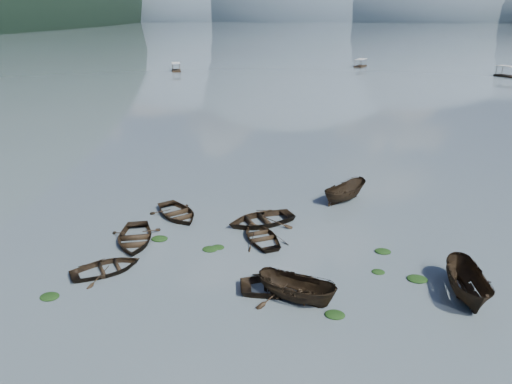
# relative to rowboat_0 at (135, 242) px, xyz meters

# --- Properties ---
(ground_plane) EXTENTS (2400.00, 2400.00, 0.00)m
(ground_plane) POSITION_rel_rowboat_0_xyz_m (7.42, -6.93, 0.00)
(ground_plane) COLOR #4B575E
(haze_mtn_a) EXTENTS (520.00, 520.00, 280.00)m
(haze_mtn_a) POSITION_rel_rowboat_0_xyz_m (-252.58, 893.07, 0.00)
(haze_mtn_a) COLOR #475666
(haze_mtn_a) RESTS_ON ground
(haze_mtn_b) EXTENTS (520.00, 520.00, 340.00)m
(haze_mtn_b) POSITION_rel_rowboat_0_xyz_m (-52.58, 893.07, 0.00)
(haze_mtn_b) COLOR #475666
(haze_mtn_b) RESTS_ON ground
(haze_mtn_c) EXTENTS (520.00, 520.00, 260.00)m
(haze_mtn_c) POSITION_rel_rowboat_0_xyz_m (147.42, 893.07, 0.00)
(haze_mtn_c) COLOR #475666
(haze_mtn_c) RESTS_ON ground
(haze_mtn_d) EXTENTS (520.00, 520.00, 220.00)m
(haze_mtn_d) POSITION_rel_rowboat_0_xyz_m (327.42, 893.07, 0.00)
(haze_mtn_d) COLOR #475666
(haze_mtn_d) RESTS_ON ground
(rowboat_0) EXTENTS (4.65, 5.54, 0.98)m
(rowboat_0) POSITION_rel_rowboat_0_xyz_m (0.00, 0.00, 0.00)
(rowboat_0) COLOR black
(rowboat_0) RESTS_ON ground
(rowboat_1) EXTENTS (4.93, 4.72, 0.83)m
(rowboat_1) POSITION_rel_rowboat_0_xyz_m (-0.19, -3.78, 0.00)
(rowboat_1) COLOR black
(rowboat_1) RESTS_ON ground
(rowboat_2) EXTENTS (4.73, 3.11, 1.71)m
(rowboat_2) POSITION_rel_rowboat_0_xyz_m (11.05, -5.08, 0.00)
(rowboat_2) COLOR black
(rowboat_2) RESTS_ON ground
(rowboat_3) EXTENTS (4.57, 5.03, 0.85)m
(rowboat_3) POSITION_rel_rowboat_0_xyz_m (8.29, 1.58, 0.00)
(rowboat_3) COLOR black
(rowboat_3) RESTS_ON ground
(rowboat_4) EXTENTS (5.42, 4.35, 1.00)m
(rowboat_4) POSITION_rel_rowboat_0_xyz_m (10.34, -4.21, 0.00)
(rowboat_4) COLOR black
(rowboat_4) RESTS_ON ground
(rowboat_5) EXTENTS (1.83, 4.85, 1.87)m
(rowboat_5) POSITION_rel_rowboat_0_xyz_m (20.05, -3.43, 0.00)
(rowboat_5) COLOR black
(rowboat_5) RESTS_ON ground
(rowboat_6) EXTENTS (5.55, 5.65, 0.96)m
(rowboat_6) POSITION_rel_rowboat_0_xyz_m (1.60, 4.32, 0.00)
(rowboat_6) COLOR black
(rowboat_6) RESTS_ON ground
(rowboat_7) EXTENTS (6.10, 5.66, 1.03)m
(rowboat_7) POSITION_rel_rowboat_0_xyz_m (7.92, 4.02, 0.00)
(rowboat_7) COLOR black
(rowboat_7) RESTS_ON ground
(rowboat_8) EXTENTS (4.26, 4.50, 1.74)m
(rowboat_8) POSITION_rel_rowboat_0_xyz_m (14.05, 9.25, 0.00)
(rowboat_8) COLOR black
(rowboat_8) RESTS_ON ground
(weed_clump_0) EXTENTS (1.05, 0.86, 0.23)m
(weed_clump_0) POSITION_rel_rowboat_0_xyz_m (-2.05, -6.70, 0.00)
(weed_clump_0) COLOR black
(weed_clump_0) RESTS_ON ground
(weed_clump_1) EXTENTS (0.85, 0.68, 0.19)m
(weed_clump_1) POSITION_rel_rowboat_0_xyz_m (5.66, 0.00, 0.00)
(weed_clump_1) COLOR black
(weed_clump_1) RESTS_ON ground
(weed_clump_2) EXTENTS (1.03, 0.83, 0.22)m
(weed_clump_2) POSITION_rel_rowboat_0_xyz_m (13.06, -6.09, 0.00)
(weed_clump_2) COLOR black
(weed_clump_2) RESTS_ON ground
(weed_clump_3) EXTENTS (0.78, 0.66, 0.17)m
(weed_clump_3) POSITION_rel_rowboat_0_xyz_m (15.65, -1.58, 0.00)
(weed_clump_3) COLOR black
(weed_clump_3) RESTS_ON ground
(weed_clump_4) EXTENTS (1.16, 0.92, 0.24)m
(weed_clump_4) POSITION_rel_rowboat_0_xyz_m (17.77, -2.09, 0.00)
(weed_clump_4) COLOR black
(weed_clump_4) RESTS_ON ground
(weed_clump_5) EXTENTS (1.12, 0.90, 0.24)m
(weed_clump_5) POSITION_rel_rowboat_0_xyz_m (1.53, 0.57, 0.00)
(weed_clump_5) COLOR black
(weed_clump_5) RESTS_ON ground
(weed_clump_6) EXTENTS (1.00, 0.84, 0.21)m
(weed_clump_6) POSITION_rel_rowboat_0_xyz_m (5.22, -0.34, 0.00)
(weed_clump_6) COLOR black
(weed_clump_6) RESTS_ON ground
(weed_clump_7) EXTENTS (1.02, 0.82, 0.22)m
(weed_clump_7) POSITION_rel_rowboat_0_xyz_m (16.19, 0.95, 0.00)
(weed_clump_7) COLOR black
(weed_clump_7) RESTS_ON ground
(pontoon_left) EXTENTS (3.77, 5.61, 1.99)m
(pontoon_left) POSITION_rel_rowboat_0_xyz_m (-25.56, 90.21, 0.00)
(pontoon_left) COLOR black
(pontoon_left) RESTS_ON ground
(pontoon_centre) EXTENTS (3.90, 5.59, 1.98)m
(pontoon_centre) POSITION_rel_rowboat_0_xyz_m (21.78, 107.16, 0.00)
(pontoon_centre) COLOR black
(pontoon_centre) RESTS_ON ground
(pontoon_right) EXTENTS (5.33, 6.44, 2.31)m
(pontoon_right) POSITION_rel_rowboat_0_xyz_m (54.57, 90.77, 0.00)
(pontoon_right) COLOR black
(pontoon_right) RESTS_ON ground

